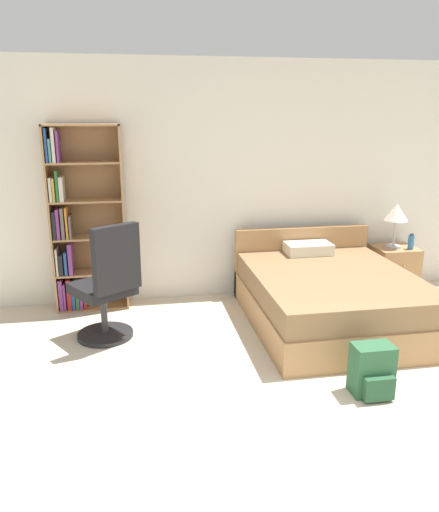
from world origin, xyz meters
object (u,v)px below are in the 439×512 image
Objects in this scene: bookshelf at (79,227)px; backpack_green at (372,371)px; office_chair at (108,288)px; water_bottle at (411,242)px; table_lamp at (396,214)px; nightstand at (393,269)px; bed at (329,296)px.

bookshelf reaches higher than backpack_green.
office_chair reaches higher than water_bottle.
nightstand is at bearing -20.74° from table_lamp.
nightstand is 1.38× the size of backpack_green.
water_bottle is (0.15, -0.12, -0.31)m from table_lamp.
backpack_green is at bearing -125.77° from water_bottle.
bookshelf reaches higher than table_lamp.
bookshelf is at bearing 109.02° from office_chair.
bed is 2.15m from office_chair.
backpack_green is at bearing -121.86° from nightstand.
nightstand is 2.42m from backpack_green.
water_bottle is 0.46× the size of backpack_green.
table_lamp is at bearing 34.81° from bed.
bed reaches higher than backpack_green.
nightstand is 0.39m from water_bottle.
office_chair reaches higher than bed.
bookshelf is at bearing 176.63° from water_bottle.
office_chair is at bearing -168.80° from water_bottle.
bookshelf is 3.21m from backpack_green.
bed is 3.77× the size of table_lamp.
table_lamp is at bearing 58.71° from backpack_green.
bed is 4.88× the size of backpack_green.
backpack_green is at bearing -121.29° from table_lamp.
nightstand is 1.07× the size of table_lamp.
bookshelf is 4.94× the size of backpack_green.
table_lamp is (1.07, 0.74, 0.65)m from bed.
bookshelf is 3.59m from nightstand.
nightstand is at bearing 138.99° from water_bottle.
office_chair is at bearing -166.55° from nightstand.
table_lamp is 1.29× the size of backpack_green.
bed is 1.34m from backpack_green.
office_chair is at bearing -178.98° from bed.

